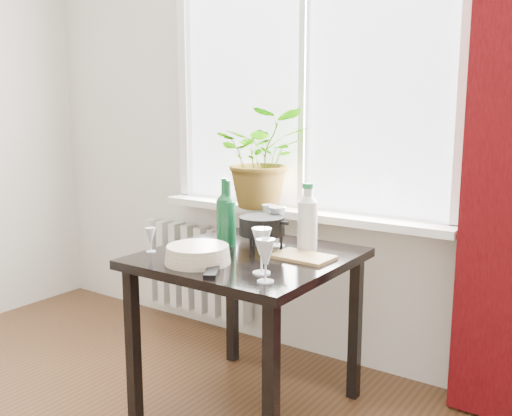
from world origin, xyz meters
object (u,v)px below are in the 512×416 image
Objects in this scene: radiator at (196,269)px; tv_remote at (212,271)px; potted_plant at (263,158)px; wineglass_back_center at (277,226)px; wineglass_back_left at (269,221)px; wineglass_far_right at (266,260)px; cleaning_bottle at (308,216)px; wineglass_front_right at (262,250)px; cutting_board at (303,257)px; bottle_amber at (308,218)px; table at (248,274)px; wine_bottle_left at (224,212)px; plate_stack at (198,254)px; wine_bottle_right at (228,213)px; fondue_pot at (262,234)px; wineglass_front_left at (151,240)px.

tv_remote is (0.91, -0.96, 0.37)m from radiator.
potted_plant reaches higher than wineglass_back_center.
potted_plant is at bearing 130.28° from wineglass_back_left.
wineglass_back_center is at bearing 118.07° from wineglass_far_right.
wineglass_back_left is (-0.29, 0.12, -0.07)m from cleaning_bottle.
wineglass_front_right is 0.72× the size of cutting_board.
bottle_amber reaches higher than radiator.
table is 2.67× the size of cleaning_bottle.
tv_remote is (-0.16, -0.11, -0.08)m from wineglass_front_right.
wine_bottle_left is 1.18× the size of plate_stack.
wineglass_back_left is 0.62× the size of plate_stack.
wine_bottle_right is at bearing -104.99° from wineglass_back_left.
wine_bottle_right is 1.63× the size of wineglass_back_center.
wineglass_front_left is at bearing -157.49° from fondue_pot.
wineglass_back_left is 0.57m from plate_stack.
table is 0.32m from wine_bottle_left.
cleaning_bottle is 2.79× the size of wineglass_front_left.
fondue_pot is at bearing 123.78° from wineglass_front_right.
wineglass_front_left is 0.68× the size of tv_remote.
cutting_board is (-0.06, 0.37, -0.08)m from wineglass_far_right.
wine_bottle_left is 0.49m from wineglass_front_right.
wine_bottle_left is 1.95× the size of tv_remote.
wineglass_front_right is 1.09× the size of wineglass_far_right.
wine_bottle_left is at bearing -108.23° from wineglass_back_left.
wine_bottle_right reaches higher than wineglass_front_left.
radiator is 3.37× the size of fondue_pot.
cutting_board is (0.42, 0.01, -0.16)m from wine_bottle_left.
tv_remote is at bearing -86.95° from wineglass_back_center.
bottle_amber reaches higher than cutting_board.
cutting_board is (0.05, -0.13, -0.15)m from cleaning_bottle.
plate_stack is (0.08, -0.31, -0.12)m from wine_bottle_right.
wineglass_far_right is at bearing -77.90° from cleaning_bottle.
wineglass_front_left reaches higher than tv_remote.
wineglass_back_center is at bearing 81.23° from table.
wineglass_front_left reaches higher than cutting_board.
radiator is at bearing 171.28° from potted_plant.
wine_bottle_right is 1.83× the size of wineglass_back_left.
cleaning_bottle reaches higher than radiator.
wineglass_back_center is (-0.16, -0.01, -0.06)m from cleaning_bottle.
wineglass_back_center is 0.26m from cutting_board.
wine_bottle_left is at bearing 107.20° from plate_stack.
wineglass_back_center reaches higher than plate_stack.
wineglass_far_right is (0.46, -0.37, -0.07)m from wine_bottle_right.
wineglass_far_right is at bearing -8.81° from plate_stack.
table is at bearing -62.25° from potted_plant.
wineglass_front_right is (0.03, -0.42, -0.07)m from cleaning_bottle.
wine_bottle_right reaches higher than plate_stack.
wineglass_front_right is at bearing 5.06° from plate_stack.
bottle_amber is at bearing -27.47° from potted_plant.
wineglass_front_left is (-0.56, -0.43, -0.10)m from cleaning_bottle.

